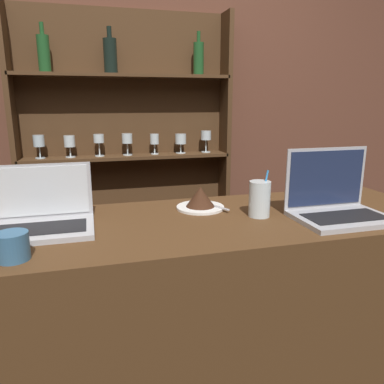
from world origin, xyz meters
name	(u,v)px	position (x,y,z in m)	size (l,w,h in m)	color
bar_counter	(184,342)	(0.00, 0.31, 0.51)	(2.06, 0.63, 1.01)	#4C3019
back_wall	(137,115)	(0.00, 1.56, 1.35)	(7.00, 0.06, 2.70)	brown
back_shelf	(127,164)	(-0.08, 1.48, 1.04)	(1.34, 0.18, 1.99)	#472D19
laptop_near	(43,217)	(-0.48, 0.36, 1.06)	(0.34, 0.25, 0.21)	#ADADB2
laptop_far	(336,203)	(0.57, 0.21, 1.07)	(0.35, 0.25, 0.26)	#ADADB2
cake_plate	(200,199)	(0.11, 0.45, 1.05)	(0.19, 0.19, 0.09)	white
water_glass	(260,199)	(0.30, 0.30, 1.08)	(0.08, 0.08, 0.18)	silver
coffee_cup	(13,246)	(-0.54, 0.11, 1.05)	(0.09, 0.09, 0.08)	#38668C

